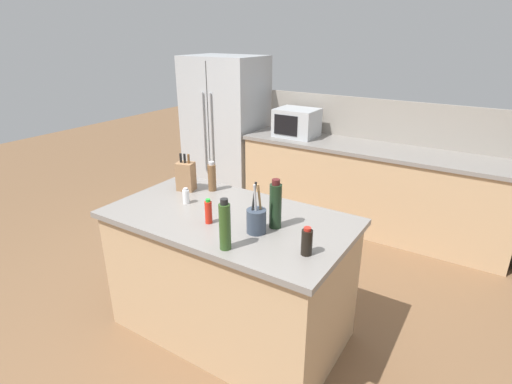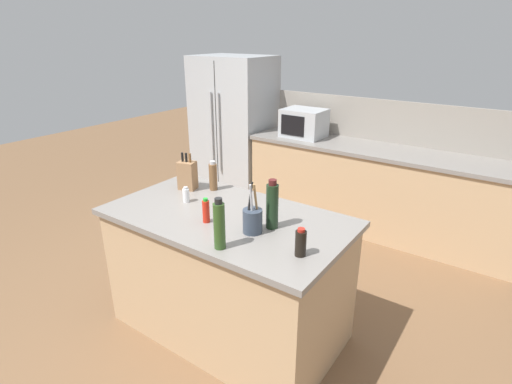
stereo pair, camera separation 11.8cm
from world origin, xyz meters
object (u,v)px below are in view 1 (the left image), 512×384
at_px(refrigerator, 226,127).
at_px(pepper_grinder, 212,177).
at_px(wine_bottle, 275,205).
at_px(utensil_crock, 256,220).
at_px(olive_oil_bottle, 225,226).
at_px(microwave, 297,123).
at_px(hot_sauce_bottle, 208,212).
at_px(soy_sauce_bottle, 307,242).
at_px(knife_block, 186,176).
at_px(salt_shaker, 186,196).

xyz_separation_m(refrigerator, pepper_grinder, (1.31, -1.94, 0.14)).
bearing_deg(wine_bottle, utensil_crock, -117.16).
height_order(utensil_crock, olive_oil_bottle, utensil_crock).
relative_size(refrigerator, wine_bottle, 5.66).
bearing_deg(olive_oil_bottle, microwave, 108.54).
xyz_separation_m(microwave, hot_sauce_bottle, (0.57, -2.35, -0.08)).
xyz_separation_m(microwave, soy_sauce_bottle, (1.27, -2.37, -0.08)).
height_order(utensil_crock, pepper_grinder, utensil_crock).
height_order(knife_block, salt_shaker, knife_block).
height_order(refrigerator, utensil_crock, refrigerator).
distance_m(knife_block, utensil_crock, 0.89).
distance_m(knife_block, olive_oil_bottle, 0.98).
distance_m(microwave, salt_shaker, 2.21).
relative_size(hot_sauce_bottle, olive_oil_bottle, 0.54).
relative_size(refrigerator, olive_oil_bottle, 5.91).
distance_m(hot_sauce_bottle, olive_oil_bottle, 0.36).
bearing_deg(hot_sauce_bottle, wine_bottle, 24.54).
xyz_separation_m(refrigerator, knife_block, (1.13, -2.04, 0.15)).
distance_m(refrigerator, wine_bottle, 3.02).
height_order(wine_bottle, salt_shaker, wine_bottle).
distance_m(refrigerator, microwave, 1.09).
xyz_separation_m(refrigerator, wine_bottle, (2.03, -2.23, 0.19)).
height_order(utensil_crock, wine_bottle, same).
distance_m(soy_sauce_bottle, salt_shaker, 1.05).
bearing_deg(hot_sauce_bottle, olive_oil_bottle, -35.88).
height_order(knife_block, olive_oil_bottle, olive_oil_bottle).
bearing_deg(refrigerator, knife_block, -61.02).
bearing_deg(olive_oil_bottle, soy_sauce_bottle, 24.47).
height_order(knife_block, utensil_crock, utensil_crock).
bearing_deg(pepper_grinder, wine_bottle, -21.42).
xyz_separation_m(soy_sauce_bottle, salt_shaker, (-1.04, 0.18, -0.02)).
distance_m(knife_block, soy_sauce_bottle, 1.27).
bearing_deg(soy_sauce_bottle, microwave, 118.22).
height_order(microwave, soy_sauce_bottle, microwave).
relative_size(microwave, knife_block, 1.63).
xyz_separation_m(wine_bottle, salt_shaker, (-0.73, -0.01, -0.10)).
distance_m(pepper_grinder, salt_shaker, 0.30).
bearing_deg(wine_bottle, olive_oil_bottle, -105.15).
bearing_deg(soy_sauce_bottle, olive_oil_bottle, -155.53).
distance_m(microwave, soy_sauce_bottle, 2.69).
xyz_separation_m(utensil_crock, salt_shaker, (-0.66, 0.11, -0.03)).
height_order(pepper_grinder, salt_shaker, pepper_grinder).
bearing_deg(knife_block, pepper_grinder, 13.81).
relative_size(utensil_crock, olive_oil_bottle, 1.05).
distance_m(wine_bottle, soy_sauce_bottle, 0.37).
height_order(knife_block, wine_bottle, wine_bottle).
bearing_deg(soy_sauce_bottle, wine_bottle, 147.87).
bearing_deg(salt_shaker, olive_oil_bottle, -30.74).
height_order(hot_sauce_bottle, wine_bottle, wine_bottle).
xyz_separation_m(refrigerator, olive_oil_bottle, (1.93, -2.61, 0.18)).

